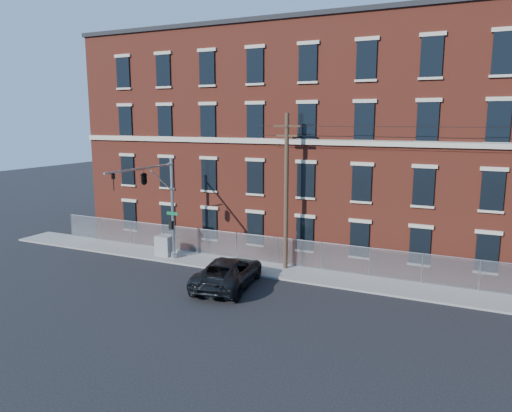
{
  "coord_description": "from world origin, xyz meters",
  "views": [
    {
      "loc": [
        13.2,
        -22.79,
        9.73
      ],
      "look_at": [
        0.62,
        4.0,
        4.4
      ],
      "focal_mm": 33.88,
      "sensor_mm": 36.0,
      "label": 1
    }
  ],
  "objects": [
    {
      "name": "ground",
      "position": [
        0.0,
        0.0,
        0.0
      ],
      "size": [
        140.0,
        140.0,
        0.0
      ],
      "primitive_type": "plane",
      "color": "black",
      "rests_on": "ground"
    },
    {
      "name": "sidewalk",
      "position": [
        12.0,
        5.0,
        0.06
      ],
      "size": [
        65.0,
        3.0,
        0.12
      ],
      "primitive_type": "cube",
      "color": "gray",
      "rests_on": "ground"
    },
    {
      "name": "mill_building",
      "position": [
        12.0,
        13.93,
        8.15
      ],
      "size": [
        55.3,
        14.32,
        16.3
      ],
      "color": "maroon",
      "rests_on": "ground"
    },
    {
      "name": "chain_link_fence",
      "position": [
        12.0,
        6.3,
        1.06
      ],
      "size": [
        59.06,
        0.06,
        1.85
      ],
      "color": "#A5A8AD",
      "rests_on": "ground"
    },
    {
      "name": "traffic_signal_mast",
      "position": [
        -6.0,
        2.18,
        5.39
      ],
      "size": [
        0.9,
        6.75,
        7.0
      ],
      "color": "#9EA0A5",
      "rests_on": "ground"
    },
    {
      "name": "utility_pole_near",
      "position": [
        2.0,
        5.6,
        5.34
      ],
      "size": [
        1.8,
        0.28,
        10.0
      ],
      "color": "#443322",
      "rests_on": "ground"
    },
    {
      "name": "pickup_truck",
      "position": [
        0.12,
        1.18,
        0.86
      ],
      "size": [
        3.78,
        6.58,
        1.73
      ],
      "primitive_type": "imported",
      "rotation": [
        0.0,
        0.0,
        3.3
      ],
      "color": "black",
      "rests_on": "ground"
    },
    {
      "name": "utility_cabinet",
      "position": [
        -6.95,
        4.54,
        0.84
      ],
      "size": [
        1.15,
        0.58,
        1.44
      ],
      "primitive_type": "cube",
      "rotation": [
        0.0,
        0.0,
        -0.0
      ],
      "color": "gray",
      "rests_on": "sidewalk"
    }
  ]
}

